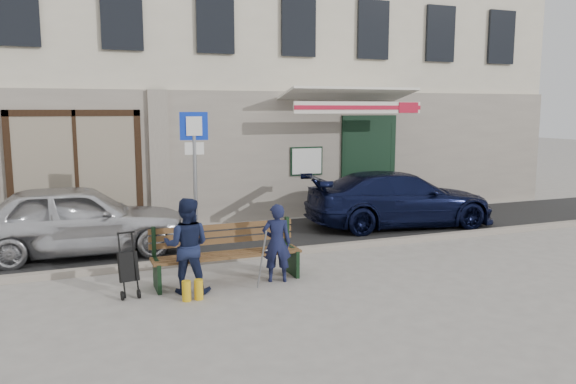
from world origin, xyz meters
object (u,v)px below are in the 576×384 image
woman (187,246)px  bench (225,254)px  man (277,243)px  stroller (128,268)px  parking_sign (195,162)px  car_silver (77,219)px  car_navy (400,199)px

woman → bench: bearing=-135.8°
bench → woman: woman is taller
man → stroller: (-2.30, 0.14, -0.22)m
bench → man: size_ratio=1.89×
parking_sign → bench: (0.12, -1.54, -1.36)m
car_silver → man: 4.17m
parking_sign → woman: bearing=-99.5°
stroller → man: bearing=-12.5°
bench → man: man is taller
car_silver → parking_sign: parking_sign is taller
woman → stroller: size_ratio=1.53×
bench → woman: 0.76m
car_silver → parking_sign: bearing=-117.2°
bench → stroller: bench is taller
stroller → parking_sign: bearing=41.2°
man → stroller: size_ratio=1.34×
car_silver → car_navy: bearing=-87.5°
bench → car_silver: bearing=128.7°
car_navy → bench: size_ratio=1.87×
car_silver → car_navy: 7.17m
woman → stroller: 0.92m
bench → stroller: bearing=-175.5°
parking_sign → man: bearing=-56.1°
bench → car_navy: bearing=28.6°
car_silver → parking_sign: (2.03, -1.14, 1.13)m
woman → man: bearing=-158.2°
parking_sign → bench: parking_sign is taller
car_navy → man: car_navy is taller
parking_sign → stroller: parking_sign is taller
parking_sign → bench: 2.06m
man → woman: bearing=17.4°
man → woman: 1.45m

